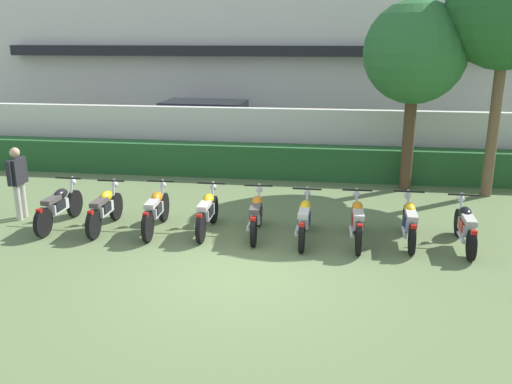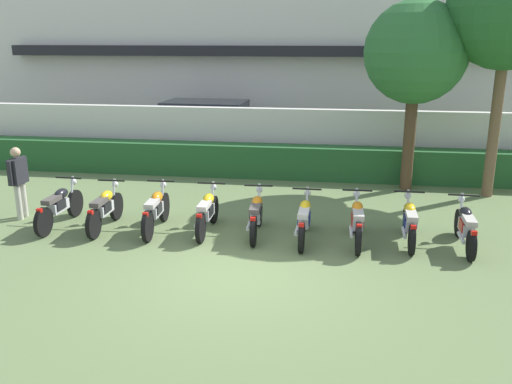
{
  "view_description": "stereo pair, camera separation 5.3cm",
  "coord_description": "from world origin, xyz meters",
  "px_view_note": "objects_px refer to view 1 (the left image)",
  "views": [
    {
      "loc": [
        1.56,
        -8.48,
        3.94
      ],
      "look_at": [
        0.0,
        2.23,
        0.85
      ],
      "focal_mm": 38.1,
      "sensor_mm": 36.0,
      "label": 1
    },
    {
      "loc": [
        1.62,
        -8.47,
        3.94
      ],
      "look_at": [
        0.0,
        2.23,
        0.85
      ],
      "focal_mm": 38.1,
      "sensor_mm": 36.0,
      "label": 2
    }
  ],
  "objects_px": {
    "tree_far_side": "(508,9)",
    "motorcycle_in_row_6": "(357,221)",
    "motorcycle_in_row_2": "(156,210)",
    "motorcycle_in_row_4": "(256,214)",
    "inspector_person": "(18,177)",
    "tree_near_inspector": "(415,53)",
    "motorcycle_in_row_5": "(304,219)",
    "motorcycle_in_row_7": "(409,221)",
    "motorcycle_in_row_3": "(207,212)",
    "motorcycle_in_row_8": "(465,226)",
    "parked_car": "(209,130)",
    "motorcycle_in_row_0": "(59,206)",
    "motorcycle_in_row_1": "(105,209)"
  },
  "relations": [
    {
      "from": "motorcycle_in_row_1",
      "to": "motorcycle_in_row_6",
      "type": "xyz_separation_m",
      "value": [
        5.27,
        -0.05,
        0.01
      ]
    },
    {
      "from": "parked_car",
      "to": "motorcycle_in_row_5",
      "type": "distance_m",
      "value": 8.37
    },
    {
      "from": "motorcycle_in_row_7",
      "to": "motorcycle_in_row_2",
      "type": "bearing_deg",
      "value": 92.28
    },
    {
      "from": "motorcycle_in_row_6",
      "to": "motorcycle_in_row_7",
      "type": "xyz_separation_m",
      "value": [
        1.02,
        0.15,
        -0.01
      ]
    },
    {
      "from": "motorcycle_in_row_1",
      "to": "tree_near_inspector",
      "type": "bearing_deg",
      "value": -58.99
    },
    {
      "from": "tree_near_inspector",
      "to": "motorcycle_in_row_6",
      "type": "bearing_deg",
      "value": -108.51
    },
    {
      "from": "motorcycle_in_row_7",
      "to": "motorcycle_in_row_8",
      "type": "height_order",
      "value": "motorcycle_in_row_7"
    },
    {
      "from": "motorcycle_in_row_3",
      "to": "motorcycle_in_row_5",
      "type": "bearing_deg",
      "value": -94.98
    },
    {
      "from": "parked_car",
      "to": "motorcycle_in_row_2",
      "type": "distance_m",
      "value": 7.45
    },
    {
      "from": "tree_far_side",
      "to": "motorcycle_in_row_7",
      "type": "relative_size",
      "value": 3.34
    },
    {
      "from": "parked_car",
      "to": "motorcycle_in_row_0",
      "type": "height_order",
      "value": "parked_car"
    },
    {
      "from": "motorcycle_in_row_8",
      "to": "inspector_person",
      "type": "bearing_deg",
      "value": 89.42
    },
    {
      "from": "tree_near_inspector",
      "to": "motorcycle_in_row_4",
      "type": "relative_size",
      "value": 2.68
    },
    {
      "from": "motorcycle_in_row_1",
      "to": "motorcycle_in_row_6",
      "type": "height_order",
      "value": "motorcycle_in_row_6"
    },
    {
      "from": "tree_far_side",
      "to": "motorcycle_in_row_4",
      "type": "distance_m",
      "value": 7.8
    },
    {
      "from": "motorcycle_in_row_4",
      "to": "motorcycle_in_row_8",
      "type": "bearing_deg",
      "value": -94.26
    },
    {
      "from": "motorcycle_in_row_0",
      "to": "motorcycle_in_row_6",
      "type": "height_order",
      "value": "motorcycle_in_row_6"
    },
    {
      "from": "motorcycle_in_row_7",
      "to": "inspector_person",
      "type": "distance_m",
      "value": 8.47
    },
    {
      "from": "parked_car",
      "to": "inspector_person",
      "type": "bearing_deg",
      "value": -108.31
    },
    {
      "from": "parked_car",
      "to": "tree_far_side",
      "type": "relative_size",
      "value": 0.75
    },
    {
      "from": "tree_near_inspector",
      "to": "motorcycle_in_row_0",
      "type": "xyz_separation_m",
      "value": [
        -7.74,
        -4.18,
        -3.11
      ]
    },
    {
      "from": "motorcycle_in_row_4",
      "to": "inspector_person",
      "type": "height_order",
      "value": "inspector_person"
    },
    {
      "from": "motorcycle_in_row_4",
      "to": "motorcycle_in_row_3",
      "type": "bearing_deg",
      "value": 85.82
    },
    {
      "from": "tree_far_side",
      "to": "motorcycle_in_row_6",
      "type": "height_order",
      "value": "tree_far_side"
    },
    {
      "from": "motorcycle_in_row_2",
      "to": "motorcycle_in_row_4",
      "type": "bearing_deg",
      "value": -91.8
    },
    {
      "from": "tree_near_inspector",
      "to": "motorcycle_in_row_5",
      "type": "height_order",
      "value": "tree_near_inspector"
    },
    {
      "from": "motorcycle_in_row_0",
      "to": "motorcycle_in_row_6",
      "type": "bearing_deg",
      "value": -89.56
    },
    {
      "from": "inspector_person",
      "to": "motorcycle_in_row_6",
      "type": "bearing_deg",
      "value": -3.38
    },
    {
      "from": "motorcycle_in_row_0",
      "to": "motorcycle_in_row_6",
      "type": "xyz_separation_m",
      "value": [
        6.32,
        -0.07,
        0.0
      ]
    },
    {
      "from": "motorcycle_in_row_3",
      "to": "motorcycle_in_row_2",
      "type": "bearing_deg",
      "value": 93.37
    },
    {
      "from": "motorcycle_in_row_0",
      "to": "inspector_person",
      "type": "bearing_deg",
      "value": 72.61
    },
    {
      "from": "tree_near_inspector",
      "to": "tree_far_side",
      "type": "xyz_separation_m",
      "value": [
        2.0,
        -0.36,
        1.03
      ]
    },
    {
      "from": "motorcycle_in_row_2",
      "to": "motorcycle_in_row_8",
      "type": "distance_m",
      "value": 6.23
    },
    {
      "from": "motorcycle_in_row_5",
      "to": "motorcycle_in_row_7",
      "type": "xyz_separation_m",
      "value": [
        2.06,
        0.14,
        0.0
      ]
    },
    {
      "from": "motorcycle_in_row_0",
      "to": "motorcycle_in_row_3",
      "type": "xyz_separation_m",
      "value": [
        3.24,
        0.1,
        -0.0
      ]
    },
    {
      "from": "tree_near_inspector",
      "to": "motorcycle_in_row_2",
      "type": "distance_m",
      "value": 7.62
    },
    {
      "from": "motorcycle_in_row_2",
      "to": "motorcycle_in_row_5",
      "type": "xyz_separation_m",
      "value": [
        3.12,
        -0.08,
        -0.02
      ]
    },
    {
      "from": "motorcycle_in_row_2",
      "to": "motorcycle_in_row_7",
      "type": "height_order",
      "value": "motorcycle_in_row_2"
    },
    {
      "from": "motorcycle_in_row_4",
      "to": "motorcycle_in_row_6",
      "type": "distance_m",
      "value": 2.04
    },
    {
      "from": "motorcycle_in_row_2",
      "to": "motorcycle_in_row_3",
      "type": "relative_size",
      "value": 1.06
    },
    {
      "from": "motorcycle_in_row_7",
      "to": "motorcycle_in_row_8",
      "type": "distance_m",
      "value": 1.05
    },
    {
      "from": "motorcycle_in_row_1",
      "to": "motorcycle_in_row_8",
      "type": "distance_m",
      "value": 7.34
    },
    {
      "from": "motorcycle_in_row_1",
      "to": "motorcycle_in_row_6",
      "type": "relative_size",
      "value": 0.97
    },
    {
      "from": "motorcycle_in_row_3",
      "to": "motorcycle_in_row_7",
      "type": "bearing_deg",
      "value": -90.89
    },
    {
      "from": "tree_near_inspector",
      "to": "inspector_person",
      "type": "relative_size",
      "value": 3.01
    },
    {
      "from": "motorcycle_in_row_8",
      "to": "tree_near_inspector",
      "type": "bearing_deg",
      "value": 10.45
    },
    {
      "from": "motorcycle_in_row_4",
      "to": "motorcycle_in_row_0",
      "type": "bearing_deg",
      "value": 88.11
    },
    {
      "from": "tree_near_inspector",
      "to": "motorcycle_in_row_5",
      "type": "relative_size",
      "value": 2.57
    },
    {
      "from": "motorcycle_in_row_3",
      "to": "motorcycle_in_row_0",
      "type": "bearing_deg",
      "value": 91.12
    },
    {
      "from": "tree_near_inspector",
      "to": "motorcycle_in_row_1",
      "type": "xyz_separation_m",
      "value": [
        -6.7,
        -4.2,
        -3.11
      ]
    }
  ]
}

